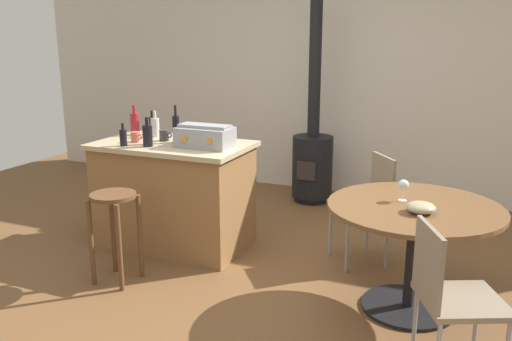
{
  "coord_description": "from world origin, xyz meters",
  "views": [
    {
      "loc": [
        1.54,
        -3.33,
        1.8
      ],
      "look_at": [
        0.02,
        0.24,
        0.8
      ],
      "focal_mm": 37.44,
      "sensor_mm": 36.0,
      "label": 1
    }
  ],
  "objects_px": {
    "bottle_3": "(152,125)",
    "serving_bowl": "(421,207)",
    "kitchen_island": "(174,194)",
    "toolbox": "(205,136)",
    "wooden_stool": "(115,218)",
    "bottle_1": "(123,137)",
    "bottle_5": "(176,128)",
    "wine_glass": "(403,185)",
    "bottle_4": "(148,135)",
    "dining_table": "(413,230)",
    "bottle_2": "(155,127)",
    "cup_1": "(135,137)",
    "folding_chair_far": "(449,293)",
    "bottle_6": "(148,135)",
    "cup_0": "(164,135)",
    "bottle_0": "(135,123)",
    "wood_stove": "(313,154)",
    "folding_chair_near": "(368,200)"
  },
  "relations": [
    {
      "from": "folding_chair_near",
      "to": "bottle_4",
      "type": "xyz_separation_m",
      "value": [
        -1.71,
        -0.51,
        0.48
      ]
    },
    {
      "from": "toolbox",
      "to": "serving_bowl",
      "type": "height_order",
      "value": "toolbox"
    },
    {
      "from": "serving_bowl",
      "to": "bottle_4",
      "type": "bearing_deg",
      "value": 171.89
    },
    {
      "from": "wood_stove",
      "to": "bottle_2",
      "type": "distance_m",
      "value": 1.86
    },
    {
      "from": "wood_stove",
      "to": "serving_bowl",
      "type": "relative_size",
      "value": 12.07
    },
    {
      "from": "folding_chair_far",
      "to": "wood_stove",
      "type": "distance_m",
      "value": 3.23
    },
    {
      "from": "cup_1",
      "to": "wine_glass",
      "type": "xyz_separation_m",
      "value": [
        2.26,
        -0.22,
        -0.12
      ]
    },
    {
      "from": "toolbox",
      "to": "bottle_1",
      "type": "height_order",
      "value": "bottle_1"
    },
    {
      "from": "kitchen_island",
      "to": "dining_table",
      "type": "bearing_deg",
      "value": -10.35
    },
    {
      "from": "bottle_3",
      "to": "wine_glass",
      "type": "distance_m",
      "value": 2.4
    },
    {
      "from": "dining_table",
      "to": "cup_0",
      "type": "distance_m",
      "value": 2.23
    },
    {
      "from": "wood_stove",
      "to": "bottle_4",
      "type": "distance_m",
      "value": 2.11
    },
    {
      "from": "wooden_stool",
      "to": "folding_chair_near",
      "type": "distance_m",
      "value": 1.96
    },
    {
      "from": "wooden_stool",
      "to": "dining_table",
      "type": "height_order",
      "value": "dining_table"
    },
    {
      "from": "bottle_6",
      "to": "wine_glass",
      "type": "relative_size",
      "value": 1.46
    },
    {
      "from": "dining_table",
      "to": "bottle_1",
      "type": "distance_m",
      "value": 2.38
    },
    {
      "from": "bottle_5",
      "to": "bottle_4",
      "type": "bearing_deg",
      "value": -118.06
    },
    {
      "from": "bottle_2",
      "to": "bottle_3",
      "type": "xyz_separation_m",
      "value": [
        -0.09,
        0.09,
        -0.01
      ]
    },
    {
      "from": "bottle_5",
      "to": "serving_bowl",
      "type": "relative_size",
      "value": 1.75
    },
    {
      "from": "bottle_0",
      "to": "folding_chair_far",
      "type": "bearing_deg",
      "value": -25.1
    },
    {
      "from": "wooden_stool",
      "to": "dining_table",
      "type": "bearing_deg",
      "value": 11.49
    },
    {
      "from": "toolbox",
      "to": "bottle_1",
      "type": "relative_size",
      "value": 2.37
    },
    {
      "from": "wood_stove",
      "to": "cup_1",
      "type": "distance_m",
      "value": 2.09
    },
    {
      "from": "bottle_1",
      "to": "serving_bowl",
      "type": "xyz_separation_m",
      "value": [
        2.39,
        -0.25,
        -0.22
      ]
    },
    {
      "from": "dining_table",
      "to": "folding_chair_far",
      "type": "relative_size",
      "value": 1.27
    },
    {
      "from": "kitchen_island",
      "to": "toolbox",
      "type": "distance_m",
      "value": 0.64
    },
    {
      "from": "bottle_4",
      "to": "cup_0",
      "type": "xyz_separation_m",
      "value": [
        -0.01,
        0.26,
        -0.05
      ]
    },
    {
      "from": "bottle_1",
      "to": "cup_1",
      "type": "distance_m",
      "value": 0.18
    },
    {
      "from": "toolbox",
      "to": "bottle_3",
      "type": "distance_m",
      "value": 0.78
    },
    {
      "from": "bottle_4",
      "to": "bottle_2",
      "type": "bearing_deg",
      "value": 115.53
    },
    {
      "from": "dining_table",
      "to": "folding_chair_far",
      "type": "height_order",
      "value": "folding_chair_far"
    },
    {
      "from": "kitchen_island",
      "to": "bottle_6",
      "type": "xyz_separation_m",
      "value": [
        -0.15,
        -0.12,
        0.53
      ]
    },
    {
      "from": "bottle_1",
      "to": "bottle_6",
      "type": "bearing_deg",
      "value": 44.71
    },
    {
      "from": "bottle_6",
      "to": "wine_glass",
      "type": "distance_m",
      "value": 2.12
    },
    {
      "from": "folding_chair_far",
      "to": "bottle_6",
      "type": "relative_size",
      "value": 4.22
    },
    {
      "from": "bottle_3",
      "to": "bottle_4",
      "type": "relative_size",
      "value": 0.9
    },
    {
      "from": "toolbox",
      "to": "bottle_5",
      "type": "height_order",
      "value": "bottle_5"
    },
    {
      "from": "bottle_5",
      "to": "wine_glass",
      "type": "xyz_separation_m",
      "value": [
        1.93,
        -0.34,
        -0.19
      ]
    },
    {
      "from": "bottle_5",
      "to": "wine_glass",
      "type": "height_order",
      "value": "bottle_5"
    },
    {
      "from": "wooden_stool",
      "to": "bottle_1",
      "type": "xyz_separation_m",
      "value": [
        -0.28,
        0.53,
        0.49
      ]
    },
    {
      "from": "bottle_0",
      "to": "cup_0",
      "type": "height_order",
      "value": "bottle_0"
    },
    {
      "from": "bottle_3",
      "to": "wine_glass",
      "type": "height_order",
      "value": "bottle_3"
    },
    {
      "from": "folding_chair_far",
      "to": "bottle_0",
      "type": "bearing_deg",
      "value": 154.9
    },
    {
      "from": "toolbox",
      "to": "cup_0",
      "type": "height_order",
      "value": "toolbox"
    },
    {
      "from": "dining_table",
      "to": "cup_0",
      "type": "height_order",
      "value": "cup_0"
    },
    {
      "from": "bottle_3",
      "to": "serving_bowl",
      "type": "distance_m",
      "value": 2.6
    },
    {
      "from": "bottle_2",
      "to": "bottle_6",
      "type": "bearing_deg",
      "value": -66.27
    },
    {
      "from": "bottle_5",
      "to": "cup_1",
      "type": "xyz_separation_m",
      "value": [
        -0.33,
        -0.12,
        -0.08
      ]
    },
    {
      "from": "bottle_5",
      "to": "dining_table",
      "type": "bearing_deg",
      "value": -11.37
    },
    {
      "from": "folding_chair_far",
      "to": "bottle_4",
      "type": "height_order",
      "value": "bottle_4"
    }
  ]
}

